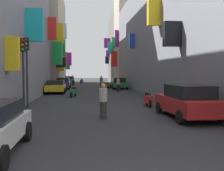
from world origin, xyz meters
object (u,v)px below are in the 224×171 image
Objects in this scene: pedestrian_near_left at (73,80)px; parked_car_green at (118,83)px; pedestrian_crossing at (103,101)px; scooter_green at (73,92)px; scooter_red at (148,99)px; pedestrian_near_right at (101,83)px; scooter_blue at (82,81)px; parked_car_yellow at (56,86)px; parked_car_grey at (69,80)px; scooter_orange at (106,85)px; traffic_light_far_corner at (27,60)px; parked_car_red at (187,101)px; traffic_light_near_corner at (23,61)px; parked_car_blue at (63,83)px; pedestrian_mid_street at (118,84)px.

parked_car_green is at bearing -56.91° from pedestrian_near_left.
parked_car_green is at bearing 80.14° from pedestrian_crossing.
scooter_red is at bearing -55.10° from scooter_green.
parked_car_green is 2.38× the size of pedestrian_near_right.
scooter_green is (-0.75, -27.55, 0.00)m from scooter_blue.
parked_car_green is 2.51× the size of pedestrian_near_left.
parked_car_yellow is 23.57m from scooter_blue.
parked_car_grey reaches higher than scooter_green.
parked_car_yellow is 8.78m from scooter_orange.
traffic_light_far_corner reaches higher than pedestrian_near_left.
pedestrian_crossing is at bearing 176.30° from parked_car_red.
pedestrian_crossing is (-3.85, -22.14, 0.07)m from parked_car_green.
scooter_red is at bearing 8.38° from traffic_light_near_corner.
pedestrian_crossing is at bearing -76.69° from parked_car_yellow.
scooter_orange is 0.95× the size of scooter_green.
pedestrian_crossing is (3.42, -40.55, 0.08)m from parked_car_grey.
pedestrian_crossing reaches higher than parked_car_blue.
parked_car_blue is 2.38× the size of pedestrian_mid_street.
scooter_blue is at bearing 81.95° from parked_car_blue.
traffic_light_far_corner is at bearing 178.10° from scooter_red.
scooter_orange is at bearing 70.19° from scooter_green.
parked_car_red is at bearing -82.79° from scooter_blue.
pedestrian_near_left is 0.39× the size of traffic_light_far_corner.
parked_car_yellow is 4.56m from scooter_green.
pedestrian_near_right reaches higher than pedestrian_mid_street.
pedestrian_near_left is (1.21, 16.37, 0.11)m from parked_car_yellow.
parked_car_red is 2.72× the size of pedestrian_mid_street.
pedestrian_crossing is at bearing -45.63° from traffic_light_far_corner.
pedestrian_crossing is (3.37, -21.89, 0.04)m from parked_car_blue.
parked_car_red is 2.50× the size of scooter_red.
pedestrian_crossing is at bearing -81.27° from scooter_green.
parked_car_green is at bearing -73.87° from scooter_blue.
pedestrian_near_left is (-0.70, 20.51, 0.37)m from scooter_green.
traffic_light_far_corner is (-2.58, -6.87, 2.45)m from scooter_green.
pedestrian_near_left is at bearing 106.09° from pedestrian_near_right.
traffic_light_far_corner is (-7.54, 0.25, 2.45)m from scooter_red.
scooter_green is 1.03× the size of pedestrian_near_right.
scooter_orange is (5.51, 0.11, -0.32)m from parked_car_blue.
parked_car_yellow is 7.00m from pedestrian_mid_street.
parked_car_grey is at bearing 96.43° from pedestrian_near_left.
scooter_orange is (-1.71, -0.13, -0.29)m from parked_car_green.
traffic_light_far_corner reaches higher than parked_car_blue.
parked_car_grey is 41.47m from parked_car_red.
scooter_blue is 27.56m from scooter_green.
traffic_light_far_corner is at bearing -93.07° from parked_car_blue.
scooter_green is at bearing -112.18° from pedestrian_near_right.
parked_car_blue is at bearing 146.27° from pedestrian_near_right.
traffic_light_far_corner is (-0.94, -17.49, 2.13)m from parked_car_blue.
pedestrian_near_right reaches higher than parked_car_red.
pedestrian_near_left is at bearing 101.30° from parked_car_red.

